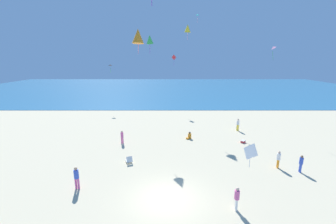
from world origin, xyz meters
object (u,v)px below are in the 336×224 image
object	(u,v)px
person_4	(302,163)
kite_red	(175,58)
kite_pink	(274,48)
person_5	(239,124)
person_7	(238,197)
kite_yellow	(189,28)
kite_white	(252,152)
kite_black	(111,65)
person_0	(190,136)
person_6	(280,159)
kite_green	(151,39)
cooler_box	(244,142)
beach_chair_far_right	(130,160)
kite_teal	(199,15)
person_2	(123,136)
person_3	(78,176)
kite_orange	(139,36)

from	to	relation	value
person_4	kite_red	world-z (taller)	kite_red
kite_red	kite_pink	world-z (taller)	kite_pink
person_5	person_7	size ratio (longest dim) A/B	1.03
person_7	kite_yellow	distance (m)	22.70
person_5	kite_white	size ratio (longest dim) A/B	1.18
person_7	kite_black	xyz separation A→B (m)	(-14.12, 28.22, 6.75)
person_0	person_7	world-z (taller)	person_7
person_6	kite_yellow	world-z (taller)	kite_yellow
person_0	kite_green	size ratio (longest dim) A/B	0.39
kite_yellow	cooler_box	bearing A→B (deg)	-57.79
person_7	kite_yellow	size ratio (longest dim) A/B	0.73
beach_chair_far_right	person_5	distance (m)	14.85
person_4	kite_teal	size ratio (longest dim) A/B	1.08
beach_chair_far_right	person_2	size ratio (longest dim) A/B	0.55
cooler_box	person_7	xyz separation A→B (m)	(-3.99, -10.80, 0.73)
person_3	person_4	size ratio (longest dim) A/B	1.14
person_4	person_6	world-z (taller)	person_6
cooler_box	kite_black	bearing A→B (deg)	136.10
person_4	kite_white	distance (m)	8.83
kite_white	person_0	bearing A→B (deg)	97.93
person_2	person_5	bearing A→B (deg)	-56.15
person_2	cooler_box	bearing A→B (deg)	-72.84
kite_red	cooler_box	bearing A→B (deg)	-67.65
kite_teal	kite_yellow	bearing A→B (deg)	-108.80
kite_teal	kite_yellow	size ratio (longest dim) A/B	0.64
person_0	kite_teal	world-z (taller)	kite_teal
beach_chair_far_right	person_2	world-z (taller)	person_2
person_3	kite_yellow	distance (m)	22.54
person_2	person_7	bearing A→B (deg)	-124.11
person_2	kite_green	xyz separation A→B (m)	(2.85, 2.97, 9.89)
kite_black	kite_pink	distance (m)	25.77
person_3	person_4	bearing A→B (deg)	100.65
beach_chair_far_right	person_4	world-z (taller)	person_4
person_3	kite_orange	distance (m)	10.17
person_2	kite_yellow	size ratio (longest dim) A/B	0.69
person_0	kite_orange	world-z (taller)	kite_orange
person_4	kite_green	xyz separation A→B (m)	(-12.32, 9.03, 9.89)
person_2	kite_orange	xyz separation A→B (m)	(2.91, -7.21, 9.26)
kite_green	kite_black	xyz separation A→B (m)	(-8.16, 14.70, -3.10)
person_4	kite_red	bearing A→B (deg)	120.61
kite_yellow	kite_orange	distance (m)	16.86
person_6	kite_black	size ratio (longest dim) A/B	0.96
kite_pink	kite_yellow	bearing A→B (deg)	166.14
cooler_box	kite_black	size ratio (longest dim) A/B	0.37
person_0	person_4	bearing A→B (deg)	95.55
cooler_box	kite_white	size ratio (longest dim) A/B	0.43
person_5	person_7	bearing A→B (deg)	33.83
kite_teal	kite_black	bearing A→B (deg)	168.08
kite_green	kite_pink	size ratio (longest dim) A/B	1.19
person_3	kite_white	distance (m)	11.29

